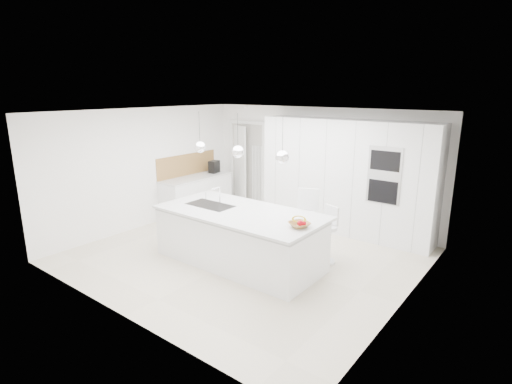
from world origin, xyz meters
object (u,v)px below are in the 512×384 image
Objects in this scene: espresso_machine at (214,167)px; bar_stool_left at (303,223)px; island_base at (239,238)px; fruit_bowl at (299,225)px; bar_stool_right at (327,236)px.

espresso_machine is 3.41m from bar_stool_left.
island_base is 1.19m from bar_stool_left.
fruit_bowl is (1.19, -0.04, 0.51)m from island_base.
espresso_machine reaches higher than bar_stool_right.
espresso_machine is 0.30× the size of bar_stool_right.
island_base is 9.60× the size of espresso_machine.
island_base is at bearing -147.07° from bar_stool_left.
fruit_bowl is 1.20m from bar_stool_left.
bar_stool_left is 1.20× the size of bar_stool_right.
island_base is 2.40× the size of bar_stool_left.
espresso_machine reaches higher than bar_stool_left.
espresso_machine reaches higher than fruit_bowl.
espresso_machine is 3.94m from bar_stool_right.
fruit_bowl is at bearing -1.76° from island_base.
island_base is 9.14× the size of fruit_bowl.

